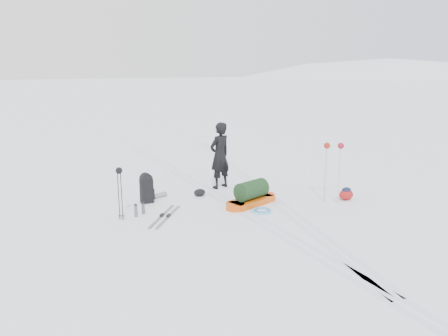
{
  "coord_description": "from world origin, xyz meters",
  "views": [
    {
      "loc": [
        -4.4,
        -9.32,
        3.49
      ],
      "look_at": [
        -0.19,
        0.41,
        0.95
      ],
      "focal_mm": 35.0,
      "sensor_mm": 36.0,
      "label": 1
    }
  ],
  "objects_px": {
    "skier": "(220,155)",
    "pulk_sled": "(251,195)",
    "expedition_rucksack": "(148,189)",
    "ski_poles_black": "(119,177)"
  },
  "relations": [
    {
      "from": "skier",
      "to": "ski_poles_black",
      "type": "xyz_separation_m",
      "value": [
        -3.11,
        -1.55,
        0.06
      ]
    },
    {
      "from": "skier",
      "to": "pulk_sled",
      "type": "xyz_separation_m",
      "value": [
        0.13,
        -1.75,
        -0.71
      ]
    },
    {
      "from": "pulk_sled",
      "to": "ski_poles_black",
      "type": "bearing_deg",
      "value": 155.7
    },
    {
      "from": "pulk_sled",
      "to": "ski_poles_black",
      "type": "xyz_separation_m",
      "value": [
        -3.24,
        0.19,
        0.77
      ]
    },
    {
      "from": "skier",
      "to": "pulk_sled",
      "type": "relative_size",
      "value": 1.13
    },
    {
      "from": "skier",
      "to": "pulk_sled",
      "type": "height_order",
      "value": "skier"
    },
    {
      "from": "pulk_sled",
      "to": "expedition_rucksack",
      "type": "relative_size",
      "value": 2.14
    },
    {
      "from": "expedition_rucksack",
      "to": "ski_poles_black",
      "type": "relative_size",
      "value": 0.64
    },
    {
      "from": "pulk_sled",
      "to": "ski_poles_black",
      "type": "relative_size",
      "value": 1.36
    },
    {
      "from": "ski_poles_black",
      "to": "pulk_sled",
      "type": "bearing_deg",
      "value": -19.52
    }
  ]
}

